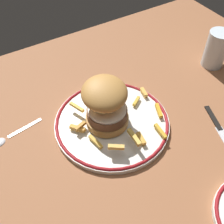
{
  "coord_description": "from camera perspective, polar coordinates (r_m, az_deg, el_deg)",
  "views": [
    {
      "loc": [
        -21.47,
        -34.76,
        53.24
      ],
      "look_at": [
        1.16,
        2.58,
        4.6
      ],
      "focal_mm": 44.6,
      "sensor_mm": 36.0,
      "label": 1
    }
  ],
  "objects": [
    {
      "name": "burger",
      "position": [
        0.63,
        -1.59,
        1.53
      ],
      "size": [
        13.7,
        14.02,
        11.73
      ],
      "color": "#BC8644",
      "rests_on": "dinner_plate"
    },
    {
      "name": "dinner_plate",
      "position": [
        0.68,
        -0.0,
        -2.11
      ],
      "size": [
        28.09,
        28.09,
        1.6
      ],
      "color": "white",
      "rests_on": "ground_plane"
    },
    {
      "name": "ground_plane",
      "position": [
        0.69,
        0.29,
        -5.43
      ],
      "size": [
        126.18,
        89.06,
        4.0
      ],
      "primitive_type": "cube",
      "color": "#935B39"
    },
    {
      "name": "water_glass",
      "position": [
        0.88,
        20.46,
        11.62
      ],
      "size": [
        6.44,
        6.44,
        10.93
      ],
      "color": "silver",
      "rests_on": "ground_plane"
    },
    {
      "name": "fries_pile",
      "position": [
        0.65,
        2.21,
        -2.58
      ],
      "size": [
        22.78,
        20.22,
        2.81
      ],
      "color": "gold",
      "rests_on": "dinner_plate"
    },
    {
      "name": "spoon",
      "position": [
        0.7,
        -21.32,
        -5.15
      ],
      "size": [
        13.41,
        3.65,
        0.9
      ],
      "color": "silver",
      "rests_on": "ground_plane"
    },
    {
      "name": "knife",
      "position": [
        0.73,
        21.18,
        -3.11
      ],
      "size": [
        7.5,
        17.45,
        0.7
      ],
      "color": "black",
      "rests_on": "ground_plane"
    }
  ]
}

